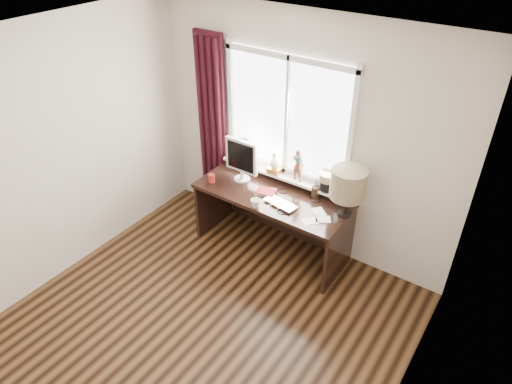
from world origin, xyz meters
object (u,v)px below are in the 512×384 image
Objects in this scene: mug at (256,203)px; desk at (277,208)px; red_cup at (212,178)px; monitor at (242,158)px; table_lamp at (348,184)px; laptop at (281,204)px.

desk is (0.01, 0.40, -0.29)m from mug.
desk is (0.69, 0.28, -0.29)m from red_cup.
table_lamp reaches higher than monitor.
red_cup is 0.80m from desk.
laptop is at bearing -15.74° from monitor.
mug is at bearing -154.05° from table_lamp.
red_cup is at bearing -158.02° from desk.
mug is 0.95m from table_lamp.
red_cup is 0.19× the size of monitor.
table_lamp is at bearing 25.95° from mug.
red_cup is 0.41m from monitor.
red_cup is (-0.87, -0.06, 0.03)m from laptop.
red_cup is (-0.68, 0.12, -0.00)m from mug.
table_lamp is at bearing 1.92° from monitor.
desk is 1.00m from table_lamp.
red_cup is at bearing -167.58° from laptop.
monitor reaches higher than mug.
table_lamp reaches higher than desk.
red_cup is 1.54m from table_lamp.
laptop is 0.74× the size of monitor.
red_cup reaches higher than laptop.
mug is 0.06× the size of desk.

